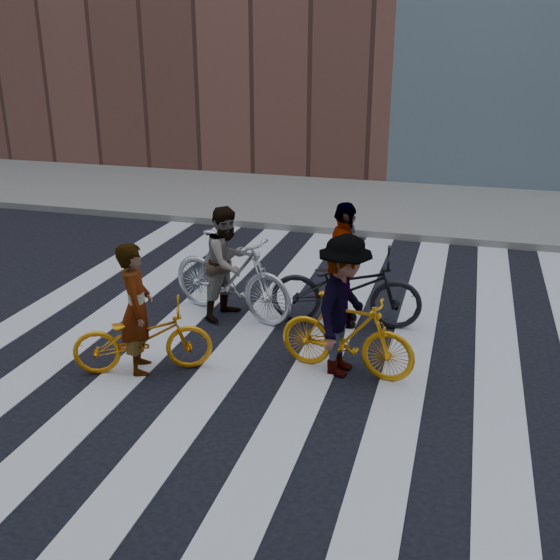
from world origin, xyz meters
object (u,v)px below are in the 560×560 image
at_px(bike_dark_rear, 346,288).
at_px(rider_mid, 227,263).
at_px(bike_yellow_right, 347,335).
at_px(rider_left, 136,309).
at_px(rider_right, 344,306).
at_px(bike_yellow_left, 143,338).
at_px(rider_rear, 343,265).
at_px(bike_silver_mid, 231,276).

xyz_separation_m(bike_dark_rear, rider_mid, (-1.72, -0.15, 0.27)).
xyz_separation_m(bike_yellow_right, rider_left, (-2.45, -0.64, 0.31)).
relative_size(bike_yellow_right, bike_dark_rear, 0.80).
height_order(bike_yellow_right, rider_left, rider_left).
relative_size(bike_dark_rear, rider_right, 1.22).
bearing_deg(bike_yellow_left, rider_left, 65.61).
height_order(bike_yellow_right, bike_dark_rear, bike_dark_rear).
relative_size(rider_right, rider_rear, 0.98).
relative_size(bike_dark_rear, rider_mid, 1.29).
xyz_separation_m(rider_right, rider_rear, (-0.28, 1.41, 0.02)).
xyz_separation_m(bike_yellow_right, rider_rear, (-0.33, 1.41, 0.39)).
bearing_deg(rider_rear, bike_silver_mid, 88.76).
relative_size(bike_silver_mid, bike_dark_rear, 0.98).
distance_m(rider_left, rider_mid, 1.95).
relative_size(rider_left, rider_mid, 0.99).
height_order(rider_mid, rider_rear, rider_rear).
height_order(rider_left, rider_right, rider_right).
height_order(bike_yellow_left, rider_rear, rider_rear).
bearing_deg(bike_dark_rear, rider_rear, 83.29).
bearing_deg(rider_right, rider_rear, 19.97).
xyz_separation_m(bike_silver_mid, rider_left, (-0.51, -1.89, 0.19)).
distance_m(bike_silver_mid, bike_yellow_right, 2.32).
height_order(rider_right, rider_rear, rider_rear).
bearing_deg(bike_yellow_right, rider_rear, 21.92).
relative_size(bike_silver_mid, rider_mid, 1.27).
xyz_separation_m(rider_left, rider_right, (2.40, 0.64, 0.05)).
xyz_separation_m(rider_mid, rider_rear, (1.67, 0.15, 0.07)).
height_order(bike_dark_rear, rider_rear, rider_rear).
bearing_deg(bike_yellow_left, bike_dark_rear, -70.43).
distance_m(bike_yellow_right, rider_rear, 1.50).
bearing_deg(rider_mid, bike_silver_mid, -72.13).
bearing_deg(bike_yellow_left, bike_yellow_right, -99.51).
relative_size(bike_yellow_right, rider_left, 1.03).
bearing_deg(bike_yellow_right, bike_silver_mid, 65.91).
bearing_deg(rider_rear, bike_yellow_left, 127.93).
bearing_deg(bike_yellow_left, rider_rear, -69.74).
bearing_deg(bike_yellow_left, rider_right, -99.20).
xyz_separation_m(bike_silver_mid, rider_rear, (1.62, 0.15, 0.27)).
relative_size(bike_yellow_left, rider_right, 0.96).
distance_m(rider_mid, rider_right, 2.31).
distance_m(bike_yellow_left, bike_silver_mid, 1.95).
distance_m(bike_yellow_left, rider_left, 0.38).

